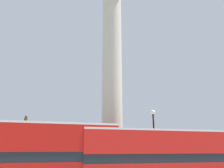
% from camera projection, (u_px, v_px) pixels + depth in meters
% --- Properties ---
extents(monument_column, '(5.14, 5.14, 22.76)m').
position_uv_depth(monument_column, '(112.00, 93.00, 22.56)').
color(monument_column, '#ADA593').
rests_on(monument_column, ground_plane).
extents(bus_b, '(11.26, 2.89, 4.20)m').
position_uv_depth(bus_b, '(164.00, 159.00, 14.74)').
color(bus_b, red).
rests_on(bus_b, ground_plane).
extents(bus_c, '(11.29, 3.05, 4.45)m').
position_uv_depth(bus_c, '(20.00, 158.00, 12.59)').
color(bus_c, '#B7140F').
rests_on(bus_c, ground_plane).
extents(equestrian_statue, '(4.57, 4.07, 6.34)m').
position_uv_depth(equestrian_statue, '(21.00, 162.00, 21.28)').
color(equestrian_statue, '#ADA593').
rests_on(equestrian_statue, ground_plane).
extents(street_lamp, '(0.40, 0.40, 6.47)m').
position_uv_depth(street_lamp, '(155.00, 143.00, 19.55)').
color(street_lamp, black).
rests_on(street_lamp, ground_plane).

